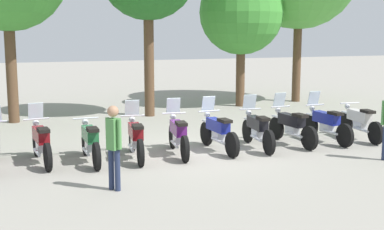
% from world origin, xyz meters
% --- Properties ---
extents(ground_plane, '(80.00, 80.00, 0.00)m').
position_xyz_m(ground_plane, '(0.00, 0.00, 0.00)').
color(ground_plane, gray).
extents(motorcycle_1, '(0.62, 2.19, 1.37)m').
position_xyz_m(motorcycle_1, '(-3.87, 0.24, 0.52)').
color(motorcycle_1, black).
rests_on(motorcycle_1, ground_plane).
extents(motorcycle_2, '(0.62, 2.19, 0.99)m').
position_xyz_m(motorcycle_2, '(-2.77, -0.07, 0.50)').
color(motorcycle_2, black).
rests_on(motorcycle_2, ground_plane).
extents(motorcycle_3, '(0.63, 2.19, 1.37)m').
position_xyz_m(motorcycle_3, '(-1.66, -0.05, 0.52)').
color(motorcycle_3, black).
rests_on(motorcycle_3, ground_plane).
extents(motorcycle_4, '(0.64, 2.19, 1.37)m').
position_xyz_m(motorcycle_4, '(-0.55, -0.00, 0.52)').
color(motorcycle_4, black).
rests_on(motorcycle_4, ground_plane).
extents(motorcycle_5, '(0.62, 2.19, 1.37)m').
position_xyz_m(motorcycle_5, '(0.55, 0.02, 0.52)').
color(motorcycle_5, black).
rests_on(motorcycle_5, ground_plane).
extents(motorcycle_6, '(0.62, 2.19, 1.37)m').
position_xyz_m(motorcycle_6, '(1.66, -0.02, 0.52)').
color(motorcycle_6, black).
rests_on(motorcycle_6, ground_plane).
extents(motorcycle_7, '(0.62, 2.19, 1.37)m').
position_xyz_m(motorcycle_7, '(2.76, 0.10, 0.52)').
color(motorcycle_7, black).
rests_on(motorcycle_7, ground_plane).
extents(motorcycle_8, '(0.62, 2.19, 1.37)m').
position_xyz_m(motorcycle_8, '(3.86, 0.10, 0.52)').
color(motorcycle_8, black).
rests_on(motorcycle_8, ground_plane).
extents(motorcycle_9, '(0.62, 2.19, 0.99)m').
position_xyz_m(motorcycle_9, '(4.97, 0.07, 0.50)').
color(motorcycle_9, black).
rests_on(motorcycle_9, ground_plane).
extents(person_2, '(0.31, 0.38, 1.69)m').
position_xyz_m(person_2, '(-2.65, -2.46, 0.99)').
color(person_2, '#232D4C').
rests_on(person_2, ground_plane).
extents(tree_3, '(3.39, 3.39, 5.49)m').
position_xyz_m(tree_3, '(4.44, 7.21, 3.78)').
color(tree_3, brown).
rests_on(tree_3, ground_plane).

